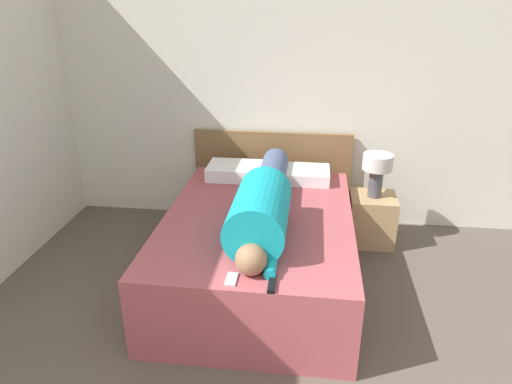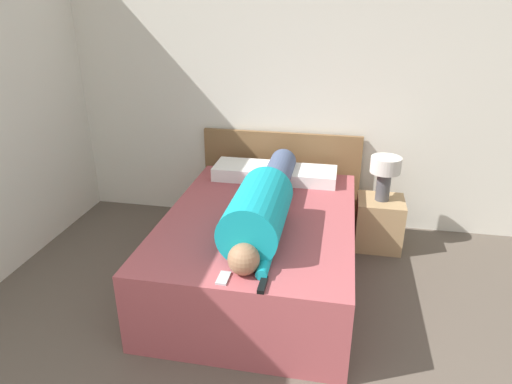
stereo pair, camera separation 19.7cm
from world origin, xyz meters
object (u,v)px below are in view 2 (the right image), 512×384
(bed, at_px, (260,249))
(nightstand, at_px, (379,223))
(table_lamp, at_px, (385,171))
(tv_remote, at_px, (263,285))
(cell_phone, at_px, (223,278))
(person_lying, at_px, (263,203))
(pillow_second, at_px, (309,176))
(pillow_near_headboard, at_px, (243,170))

(bed, distance_m, nightstand, 1.20)
(table_lamp, distance_m, tv_remote, 1.80)
(table_lamp, distance_m, cell_phone, 1.89)
(nightstand, bearing_deg, cell_phone, -121.71)
(bed, relative_size, person_lying, 1.08)
(bed, relative_size, cell_phone, 14.79)
(table_lamp, relative_size, pillow_second, 0.82)
(tv_remote, bearing_deg, pillow_near_headboard, 106.22)
(bed, distance_m, cell_phone, 0.91)
(pillow_near_headboard, relative_size, tv_remote, 3.34)
(table_lamp, height_order, pillow_second, table_lamp)
(nightstand, height_order, tv_remote, tv_remote)
(person_lying, distance_m, tv_remote, 0.78)
(nightstand, relative_size, table_lamp, 1.16)
(nightstand, xyz_separation_m, cell_phone, (-0.99, -1.60, 0.35))
(pillow_near_headboard, relative_size, pillow_second, 1.05)
(pillow_near_headboard, height_order, cell_phone, pillow_near_headboard)
(pillow_second, height_order, cell_phone, pillow_second)
(bed, xyz_separation_m, nightstand, (0.94, 0.75, -0.06))
(table_lamp, xyz_separation_m, tv_remote, (-0.75, -1.63, -0.13))
(bed, height_order, nightstand, bed)
(person_lying, bearing_deg, pillow_near_headboard, 111.29)
(bed, distance_m, table_lamp, 1.27)
(nightstand, xyz_separation_m, table_lamp, (0.00, -0.00, 0.49))
(person_lying, height_order, cell_phone, person_lying)
(bed, relative_size, tv_remote, 12.82)
(pillow_near_headboard, bearing_deg, cell_phone, -81.52)
(tv_remote, bearing_deg, bed, 101.71)
(bed, height_order, table_lamp, table_lamp)
(tv_remote, bearing_deg, nightstand, 65.23)
(tv_remote, relative_size, cell_phone, 1.15)
(table_lamp, bearing_deg, nightstand, 90.00)
(bed, bearing_deg, person_lying, -68.80)
(person_lying, bearing_deg, bed, 111.20)
(nightstand, height_order, pillow_near_headboard, pillow_near_headboard)
(bed, height_order, person_lying, person_lying)
(pillow_near_headboard, height_order, pillow_second, pillow_near_headboard)
(nightstand, relative_size, tv_remote, 3.01)
(table_lamp, bearing_deg, pillow_near_headboard, 179.86)
(pillow_second, bearing_deg, nightstand, -0.27)
(pillow_near_headboard, bearing_deg, person_lying, -68.71)
(pillow_near_headboard, distance_m, cell_phone, 1.62)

